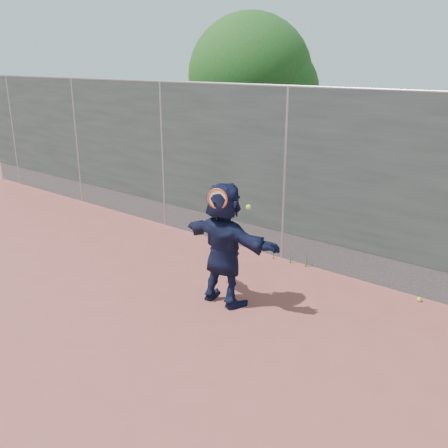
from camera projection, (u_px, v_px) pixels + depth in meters
The scene contains 7 objects.
ground at pixel (134, 336), 6.46m from camera, with size 80.00×80.00×0.00m, color #9E4C42.
player at pixel (224, 244), 7.11m from camera, with size 1.68×0.54×1.82m, color #141937.
ball_ground at pixel (419, 299), 7.38m from camera, with size 0.07×0.07×0.07m, color #BDED34.
fence at pixel (285, 172), 8.54m from camera, with size 20.00×0.06×3.03m.
swing_action at pixel (220, 201), 6.69m from camera, with size 0.65×0.15×0.51m.
tree_left at pixel (256, 80), 12.07m from camera, with size 3.15×3.00×4.53m.
weed_clump at pixel (293, 256), 8.73m from camera, with size 0.68×0.07×0.30m.
Camera 1 is at (4.50, -3.65, 3.41)m, focal length 40.00 mm.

